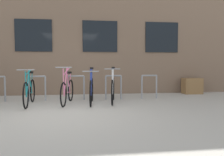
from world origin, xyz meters
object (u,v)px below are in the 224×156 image
(bicycle_teal, at_px, (29,91))
(planter_box, at_px, (192,86))
(bicycle_blue, at_px, (91,90))
(bicycle_pink, at_px, (67,90))
(bicycle_white, at_px, (113,89))

(bicycle_teal, relative_size, planter_box, 2.50)
(bicycle_blue, height_order, planter_box, bicycle_blue)
(bicycle_blue, relative_size, bicycle_pink, 1.04)
(bicycle_pink, bearing_deg, bicycle_white, 2.69)
(bicycle_pink, bearing_deg, bicycle_teal, -175.42)
(bicycle_white, distance_m, bicycle_blue, 0.67)
(bicycle_blue, bearing_deg, planter_box, 22.14)
(planter_box, bearing_deg, bicycle_pink, -161.92)
(bicycle_blue, bearing_deg, bicycle_pink, 172.81)
(bicycle_white, distance_m, bicycle_teal, 2.41)
(bicycle_teal, bearing_deg, bicycle_pink, 4.58)
(bicycle_pink, xyz_separation_m, bicycle_teal, (-1.05, -0.08, 0.01))
(planter_box, bearing_deg, bicycle_teal, -164.31)
(bicycle_blue, bearing_deg, bicycle_teal, 179.86)
(bicycle_white, relative_size, planter_box, 2.40)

